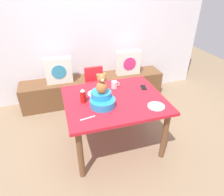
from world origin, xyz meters
TOP-DOWN VIEW (x-y plane):
  - ground_plane at (0.00, 0.00)m, footprint 8.00×8.00m
  - back_wall at (0.00, 1.53)m, footprint 4.40×0.10m
  - window_bench at (0.00, 1.26)m, footprint 2.60×0.44m
  - pillow_floral_left at (-0.60, 1.24)m, footprint 0.44×0.15m
  - pillow_floral_right at (0.66, 1.24)m, footprint 0.44×0.15m
  - book_stack at (-0.00, 1.26)m, footprint 0.20×0.14m
  - dining_table at (0.00, 0.00)m, footprint 1.23×1.02m
  - highchair at (-0.06, 0.82)m, footprint 0.34×0.45m
  - infant_seat_teal at (-0.18, -0.10)m, footprint 0.30×0.33m
  - teddy_bear at (-0.18, -0.10)m, footprint 0.13×0.12m
  - ketchup_bottle at (-0.38, 0.03)m, footprint 0.07×0.07m
  - coffee_mug at (0.09, 0.27)m, footprint 0.12×0.08m
  - dinner_plate_near at (-0.20, 0.18)m, footprint 0.20×0.20m
  - dinner_plate_far at (0.41, -0.32)m, footprint 0.20×0.20m
  - cell_phone at (0.47, 0.16)m, footprint 0.10×0.16m
  - table_fork at (-0.40, -0.31)m, footprint 0.17×0.05m

SIDE VIEW (x-z plane):
  - ground_plane at x=0.00m, z-range 0.00..0.00m
  - window_bench at x=0.00m, z-range 0.00..0.46m
  - book_stack at x=0.00m, z-range 0.46..0.52m
  - highchair at x=-0.06m, z-range 0.13..0.92m
  - dining_table at x=0.00m, z-range 0.27..1.01m
  - pillow_floral_left at x=-0.60m, z-range 0.46..0.90m
  - pillow_floral_right at x=0.66m, z-range 0.46..0.90m
  - table_fork at x=-0.40m, z-range 0.74..0.75m
  - cell_phone at x=0.47m, z-range 0.74..0.75m
  - dinner_plate_near at x=-0.20m, z-range 0.74..0.75m
  - dinner_plate_far at x=0.41m, z-range 0.74..0.75m
  - coffee_mug at x=0.09m, z-range 0.74..0.84m
  - infant_seat_teal at x=-0.18m, z-range 0.73..0.89m
  - ketchup_bottle at x=-0.38m, z-range 0.73..0.92m
  - teddy_bear at x=-0.18m, z-range 0.89..1.14m
  - back_wall at x=0.00m, z-range 0.00..2.60m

